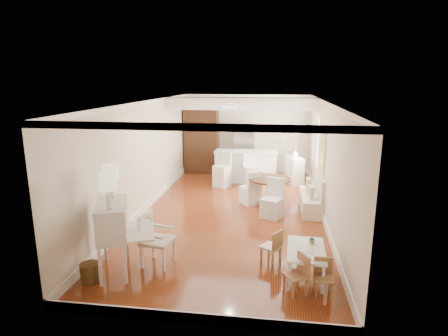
% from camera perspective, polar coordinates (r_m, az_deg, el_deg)
% --- Properties ---
extents(room, '(9.00, 9.04, 2.82)m').
position_cam_1_polar(room, '(9.42, 1.75, 5.18)').
color(room, brown).
rests_on(room, ground).
extents(secretary_bureau, '(1.29, 1.31, 1.28)m').
position_cam_1_polar(secretary_bureau, '(6.87, -16.49, -10.15)').
color(secretary_bureau, silver).
rests_on(secretary_bureau, ground).
extents(gustavian_armchair, '(0.65, 0.65, 0.98)m').
position_cam_1_polar(gustavian_armchair, '(7.00, -10.06, -10.71)').
color(gustavian_armchair, white).
rests_on(gustavian_armchair, ground).
extents(wicker_basket, '(0.33, 0.33, 0.32)m').
position_cam_1_polar(wicker_basket, '(6.89, -19.72, -14.77)').
color(wicker_basket, brown).
rests_on(wicker_basket, ground).
extents(kids_table, '(0.67, 1.07, 0.52)m').
position_cam_1_polar(kids_table, '(6.74, 12.30, -13.96)').
color(kids_table, silver).
rests_on(kids_table, ground).
extents(kids_chair_a, '(0.44, 0.44, 0.67)m').
position_cam_1_polar(kids_chair_a, '(6.20, 10.88, -15.68)').
color(kids_chair_a, '#AE744F').
rests_on(kids_chair_a, ground).
extents(kids_chair_b, '(0.44, 0.44, 0.66)m').
position_cam_1_polar(kids_chair_b, '(7.08, 7.16, -11.72)').
color(kids_chair_b, '#AD894E').
rests_on(kids_chair_b, ground).
extents(kids_chair_c, '(0.30, 0.30, 0.60)m').
position_cam_1_polar(kids_chair_c, '(6.29, 14.91, -15.83)').
color(kids_chair_c, '#9D7347').
rests_on(kids_chair_c, ground).
extents(banquette, '(0.52, 1.60, 0.98)m').
position_cam_1_polar(banquette, '(9.91, 13.11, -3.59)').
color(banquette, silver).
rests_on(banquette, ground).
extents(dining_table, '(1.23, 1.23, 0.77)m').
position_cam_1_polar(dining_table, '(10.08, 6.86, -3.67)').
color(dining_table, '#4D2818').
rests_on(dining_table, ground).
extents(slip_chair_near, '(0.62, 0.63, 0.96)m').
position_cam_1_polar(slip_chair_near, '(9.24, 7.38, -4.64)').
color(slip_chair_near, silver).
rests_on(slip_chair_near, ground).
extents(slip_chair_far, '(0.63, 0.64, 0.94)m').
position_cam_1_polar(slip_chair_far, '(10.21, 4.05, -2.90)').
color(slip_chair_far, white).
rests_on(slip_chair_far, ground).
extents(breakfast_counter, '(2.05, 0.65, 1.03)m').
position_cam_1_polar(breakfast_counter, '(12.41, 3.36, 0.26)').
color(breakfast_counter, white).
rests_on(breakfast_counter, ground).
extents(bar_stool_left, '(0.58, 0.58, 1.10)m').
position_cam_1_polar(bar_stool_left, '(11.75, -0.32, -0.28)').
color(bar_stool_left, silver).
rests_on(bar_stool_left, ground).
extents(bar_stool_right, '(0.55, 0.55, 1.05)m').
position_cam_1_polar(bar_stool_right, '(11.77, 4.10, -0.43)').
color(bar_stool_right, silver).
rests_on(bar_stool_right, ground).
extents(pantry_cabinet, '(1.20, 0.60, 2.30)m').
position_cam_1_polar(pantry_cabinet, '(13.57, -3.43, 4.12)').
color(pantry_cabinet, '#381E11').
rests_on(pantry_cabinet, ground).
extents(fridge, '(0.75, 0.65, 1.80)m').
position_cam_1_polar(fridge, '(13.34, 4.60, 2.86)').
color(fridge, silver).
rests_on(fridge, ground).
extents(sideboard, '(0.65, 0.98, 0.87)m').
position_cam_1_polar(sideboard, '(12.46, 10.58, -0.28)').
color(sideboard, beige).
rests_on(sideboard, ground).
extents(pencil_cup, '(0.14, 0.14, 0.08)m').
position_cam_1_polar(pencil_cup, '(6.84, 13.25, -10.77)').
color(pencil_cup, '#5B9D5F').
rests_on(pencil_cup, kids_table).
extents(branch_vase, '(0.25, 0.25, 0.21)m').
position_cam_1_polar(branch_vase, '(12.30, 10.76, 2.11)').
color(branch_vase, white).
rests_on(branch_vase, sideboard).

